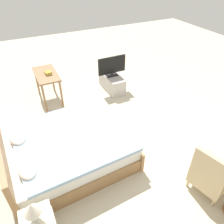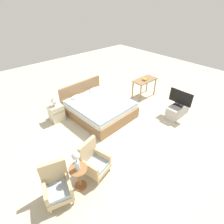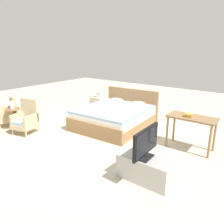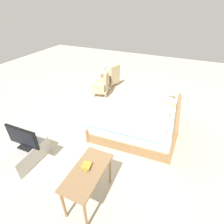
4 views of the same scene
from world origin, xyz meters
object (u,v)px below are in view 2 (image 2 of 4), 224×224
(nightstand, at_px, (56,113))
(table_lamp, at_px, (54,100))
(armchair_by_window_right, at_px, (94,162))
(book_stack, at_px, (145,79))
(flower_vase, at_px, (76,159))
(tv_flatscreen, at_px, (181,98))
(armchair_by_window_left, at_px, (57,186))
(vanity_desk, at_px, (145,82))
(tv_stand, at_px, (177,110))
(bed, at_px, (99,107))
(side_table, at_px, (79,175))

(nightstand, relative_size, table_lamp, 1.76)
(armchair_by_window_right, bearing_deg, nightstand, 82.33)
(armchair_by_window_right, relative_size, book_stack, 4.98)
(flower_vase, height_order, tv_flatscreen, flower_vase)
(armchair_by_window_left, relative_size, vanity_desk, 0.88)
(armchair_by_window_right, xyz_separation_m, vanity_desk, (3.89, 1.68, 0.28))
(flower_vase, bearing_deg, armchair_by_window_left, 168.95)
(tv_stand, height_order, book_stack, book_stack)
(nightstand, bearing_deg, flower_vase, -107.07)
(armchair_by_window_left, distance_m, vanity_desk, 5.13)
(bed, height_order, armchair_by_window_left, bed)
(armchair_by_window_left, height_order, flower_vase, flower_vase)
(tv_flatscreen, bearing_deg, armchair_by_window_left, 179.45)
(tv_flatscreen, bearing_deg, flower_vase, -179.34)
(side_table, bearing_deg, armchair_by_window_right, 11.08)
(armchair_by_window_right, height_order, side_table, armchair_by_window_right)
(side_table, bearing_deg, armchair_by_window_left, 168.95)
(armchair_by_window_right, relative_size, tv_stand, 0.96)
(armchair_by_window_left, distance_m, tv_stand, 4.62)
(side_table, bearing_deg, vanity_desk, 22.14)
(nightstand, xyz_separation_m, book_stack, (3.47, -0.96, 0.52))
(armchair_by_window_right, distance_m, vanity_desk, 4.24)
(armchair_by_window_right, bearing_deg, bed, 49.32)
(armchair_by_window_right, height_order, tv_stand, armchair_by_window_right)
(tv_stand, bearing_deg, tv_flatscreen, 1.18)
(side_table, relative_size, table_lamp, 1.87)
(table_lamp, bearing_deg, tv_stand, -38.49)
(armchair_by_window_right, bearing_deg, side_table, -168.92)
(table_lamp, relative_size, tv_stand, 0.34)
(bed, height_order, side_table, bed)
(table_lamp, bearing_deg, armchair_by_window_right, -97.67)
(armchair_by_window_left, height_order, tv_stand, armchair_by_window_left)
(book_stack, bearing_deg, tv_stand, -94.94)
(book_stack, bearing_deg, nightstand, 164.48)
(table_lamp, distance_m, book_stack, 3.60)
(table_lamp, relative_size, vanity_desk, 0.32)
(tv_flatscreen, bearing_deg, table_lamp, 141.53)
(armchair_by_window_left, xyz_separation_m, tv_stand, (4.62, -0.04, -0.16))
(armchair_by_window_left, height_order, tv_flatscreen, tv_flatscreen)
(flower_vase, xyz_separation_m, table_lamp, (0.83, 2.69, -0.12))
(side_table, distance_m, tv_stand, 4.15)
(nightstand, distance_m, book_stack, 3.63)
(side_table, xyz_separation_m, nightstand, (0.83, 2.69, -0.10))
(armchair_by_window_left, relative_size, armchair_by_window_right, 1.00)
(nightstand, height_order, tv_stand, nightstand)
(bed, xyz_separation_m, vanity_desk, (2.26, -0.21, 0.36))
(table_lamp, xyz_separation_m, book_stack, (3.47, -0.96, 0.02))
(armchair_by_window_left, distance_m, nightstand, 2.90)
(side_table, xyz_separation_m, table_lamp, (0.83, 2.69, 0.41))
(side_table, bearing_deg, table_lamp, 72.93)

